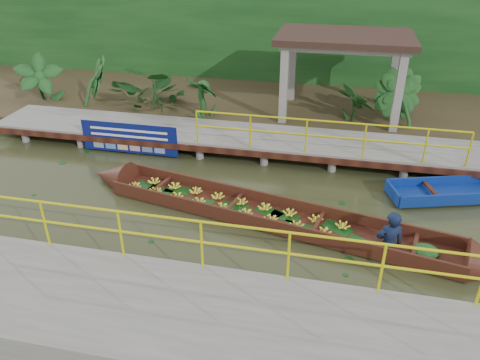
# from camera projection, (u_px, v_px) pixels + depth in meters

# --- Properties ---
(ground) EXTENTS (80.00, 80.00, 0.00)m
(ground) POSITION_uv_depth(u_px,v_px,m) (207.00, 207.00, 11.88)
(ground) COLOR #2B2E17
(ground) RESTS_ON ground
(land_strip) EXTENTS (30.00, 8.00, 0.45)m
(land_strip) POSITION_uv_depth(u_px,v_px,m) (260.00, 103.00, 18.21)
(land_strip) COLOR #312818
(land_strip) RESTS_ON ground
(far_dock) EXTENTS (16.00, 2.06, 1.66)m
(far_dock) POSITION_uv_depth(u_px,v_px,m) (237.00, 137.00, 14.59)
(far_dock) COLOR slate
(far_dock) RESTS_ON ground
(near_dock) EXTENTS (18.00, 2.40, 1.73)m
(near_dock) POSITION_uv_depth(u_px,v_px,m) (196.00, 326.00, 7.94)
(near_dock) COLOR slate
(near_dock) RESTS_ON ground
(pavilion) EXTENTS (4.40, 3.00, 3.00)m
(pavilion) POSITION_uv_depth(u_px,v_px,m) (344.00, 46.00, 15.38)
(pavilion) COLOR slate
(pavilion) RESTS_ON ground
(foliage_backdrop) EXTENTS (30.00, 0.80, 4.00)m
(foliage_backdrop) POSITION_uv_depth(u_px,v_px,m) (271.00, 43.00, 19.50)
(foliage_backdrop) COLOR #123A16
(foliage_backdrop) RESTS_ON ground
(vendor_boat) EXTENTS (10.64, 3.23, 2.17)m
(vendor_boat) POSITION_uv_depth(u_px,v_px,m) (284.00, 215.00, 11.11)
(vendor_boat) COLOR #37150F
(vendor_boat) RESTS_ON ground
(blue_banner) EXTENTS (3.09, 0.04, 0.97)m
(blue_banner) POSITION_uv_depth(u_px,v_px,m) (129.00, 138.00, 14.33)
(blue_banner) COLOR navy
(blue_banner) RESTS_ON ground
(tropical_plants) EXTENTS (14.13, 1.13, 1.42)m
(tropical_plants) POSITION_uv_depth(u_px,v_px,m) (199.00, 94.00, 16.20)
(tropical_plants) COLOR #123A16
(tropical_plants) RESTS_ON ground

